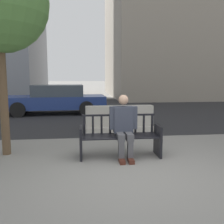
{
  "coord_description": "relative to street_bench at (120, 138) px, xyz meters",
  "views": [
    {
      "loc": [
        -0.89,
        -4.11,
        1.68
      ],
      "look_at": [
        -0.14,
        2.47,
        0.75
      ],
      "focal_mm": 40.0,
      "sensor_mm": 36.0,
      "label": 1
    }
  ],
  "objects": [
    {
      "name": "seated_person",
      "position": [
        0.07,
        -0.06,
        0.29
      ],
      "size": [
        0.58,
        0.72,
        1.31
      ],
      "color": "#383D4C",
      "rests_on": "ground"
    },
    {
      "name": "car_sedan_mid",
      "position": [
        -2.05,
        6.53,
        0.27
      ],
      "size": [
        4.7,
        2.02,
        1.33
      ],
      "color": "navy",
      "rests_on": "ground"
    },
    {
      "name": "street_asphalt",
      "position": [
        0.14,
        7.7,
        -0.39
      ],
      "size": [
        120.0,
        12.0,
        0.01
      ],
      "primitive_type": "cube",
      "color": "#28282B",
      "rests_on": "ground"
    },
    {
      "name": "ground_plane",
      "position": [
        0.14,
        -1.0,
        -0.4
      ],
      "size": [
        200.0,
        200.0,
        0.0
      ],
      "primitive_type": "plane",
      "color": "gray"
    },
    {
      "name": "street_bench",
      "position": [
        0.0,
        0.0,
        0.0
      ],
      "size": [
        1.69,
        0.54,
        0.88
      ],
      "color": "black",
      "rests_on": "ground"
    },
    {
      "name": "jersey_barrier_centre",
      "position": [
        0.3,
        2.14,
        -0.06
      ],
      "size": [
        2.02,
        0.75,
        0.84
      ],
      "color": "#ADA89E",
      "rests_on": "ground"
    }
  ]
}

